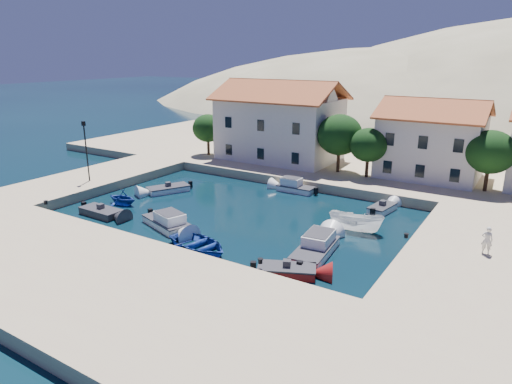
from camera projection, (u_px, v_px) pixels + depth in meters
ground at (159, 254)px, 32.62m from camera, size 400.00×400.00×0.00m
quay_south at (89, 282)px, 27.62m from camera, size 52.00×12.00×1.00m
quay_east at (494, 263)px, 30.10m from camera, size 11.00×20.00×1.00m
quay_west at (96, 179)px, 50.27m from camera, size 8.00×20.00×1.00m
quay_north at (366, 155)px, 62.21m from camera, size 80.00×36.00×1.00m
building_left at (280, 119)px, 56.63m from camera, size 14.70×9.45×9.70m
building_mid at (432, 138)px, 48.45m from camera, size 10.50×8.40×8.30m
trees at (352, 139)px, 49.52m from camera, size 37.30×5.30×6.45m
lamppost at (86, 145)px, 46.66m from camera, size 0.35×0.25×6.22m
bollards at (223, 230)px, 33.98m from camera, size 29.36×9.56×0.30m
motorboat_grey_sw at (101, 212)px, 40.42m from camera, size 4.07×1.86×1.25m
cabin_cruiser_south at (166, 221)px, 37.67m from camera, size 5.21×3.46×1.60m
rowboat_south at (199, 249)px, 33.44m from camera, size 5.85×4.65×1.09m
motorboat_red_se at (287, 271)px, 29.43m from camera, size 4.09×3.06×1.25m
cabin_cruiser_east at (315, 248)px, 32.41m from camera, size 2.69×5.49×1.60m
boat_east at (355, 231)px, 36.89m from camera, size 4.60×2.07×1.73m
motorboat_white_ne at (382, 209)px, 41.32m from camera, size 1.98×3.43×1.25m
rowboat_west at (123, 204)px, 43.43m from camera, size 3.32×2.91×1.66m
motorboat_white_west at (168, 189)px, 47.27m from camera, size 3.59×4.63×1.25m
cabin_cruiser_north at (296, 187)px, 47.30m from camera, size 3.91×1.66×1.60m
pedestrian at (487, 240)px, 30.04m from camera, size 0.73×0.50×1.90m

